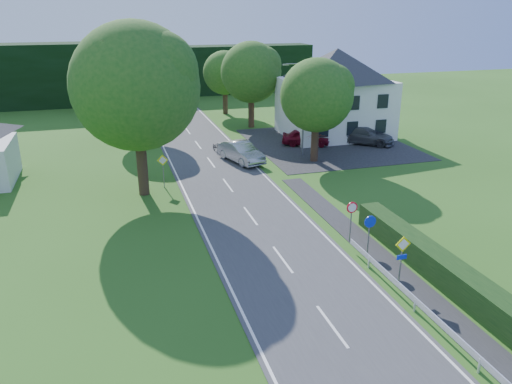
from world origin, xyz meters
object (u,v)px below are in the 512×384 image
object	(u,v)px
motorcycle	(216,147)
parked_car_grey	(364,135)
parked_car_silver_a	(311,126)
moving_car	(241,152)
parasol	(318,145)
parked_car_red	(306,137)
streetlight	(302,105)

from	to	relation	value
motorcycle	parked_car_grey	xyz separation A→B (m)	(14.17, -0.98, 0.33)
parked_car_silver_a	parked_car_grey	bearing A→B (deg)	-162.07
moving_car	parked_car_silver_a	xyz separation A→B (m)	(9.46, 7.50, 0.02)
parasol	motorcycle	bearing A→B (deg)	157.29
motorcycle	parked_car_grey	size ratio (longest dim) A/B	0.33
moving_car	parked_car_red	world-z (taller)	moving_car
motorcycle	parked_car_silver_a	xyz separation A→B (m)	(10.83, 4.02, 0.37)
streetlight	motorcycle	distance (m)	8.52
moving_car	parked_car_silver_a	bearing A→B (deg)	21.29
moving_car	parked_car_silver_a	distance (m)	12.07
parked_car_red	parasol	world-z (taller)	parasol
moving_car	motorcycle	bearing A→B (deg)	94.38
parked_car_silver_a	parasol	xyz separation A→B (m)	(-2.51, -7.50, 0.09)
moving_car	parasol	bearing A→B (deg)	-17.13
moving_car	motorcycle	size ratio (longest dim) A/B	2.72
parked_car_red	parked_car_grey	distance (m)	5.63
parasol	parked_car_grey	bearing A→B (deg)	23.11
streetlight	parked_car_red	bearing A→B (deg)	60.59
moving_car	motorcycle	xyz separation A→B (m)	(-1.37, 3.48, -0.35)
parked_car_silver_a	parked_car_grey	size ratio (longest dim) A/B	0.92
parked_car_red	moving_car	bearing A→B (deg)	137.18
motorcycle	parked_car_red	world-z (taller)	parked_car_red
motorcycle	parked_car_red	size ratio (longest dim) A/B	0.42
moving_car	parked_car_red	bearing A→B (deg)	8.59
moving_car	parked_car_red	xyz separation A→B (m)	(7.27, 3.50, -0.08)
moving_car	parasol	distance (m)	6.95
motorcycle	parked_car_red	xyz separation A→B (m)	(8.64, 0.02, 0.27)
streetlight	moving_car	size ratio (longest dim) A/B	1.57
parked_car_silver_a	parked_car_grey	xyz separation A→B (m)	(3.34, -5.00, -0.04)
parked_car_grey	moving_car	bearing A→B (deg)	140.15
moving_car	parked_car_grey	bearing A→B (deg)	-6.07
streetlight	parked_car_grey	xyz separation A→B (m)	(7.23, 2.00, -3.60)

